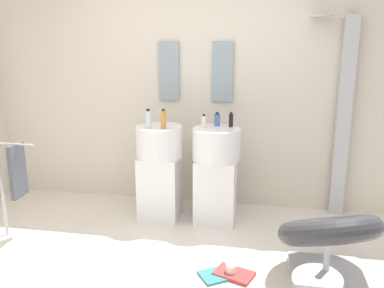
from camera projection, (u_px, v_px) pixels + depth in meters
The scene contains 19 objects.
ground_plane at pixel (161, 279), 3.24m from camera, with size 4.80×3.60×0.04m, color silver.
rear_partition at pixel (196, 88), 4.48m from camera, with size 4.80×0.10×2.60m, color beige.
pedestal_sink_left at pixel (160, 169), 4.22m from camera, with size 0.47×0.47×1.07m.
pedestal_sink_right at pixel (216, 172), 4.12m from camera, with size 0.47×0.47×1.07m.
vanity_mirror_left at pixel (169, 71), 4.42m from camera, with size 0.22×0.03×0.62m, color #8C9EA8.
vanity_mirror_right at pixel (222, 72), 4.32m from camera, with size 0.22×0.03×0.62m, color #8C9EA8.
shower_column at pixel (342, 114), 4.16m from camera, with size 0.49×0.24×2.05m.
lounge_chair at pixel (329, 236), 3.15m from camera, with size 1.03×1.03×0.65m.
towel_rack at pixel (15, 173), 3.76m from camera, with size 0.37×0.22×0.95m.
area_rug at pixel (235, 287), 3.10m from camera, with size 1.01×0.87×0.01m, color beige.
magazine_red at pixel (234, 274), 3.23m from camera, with size 0.30×0.19×0.03m, color #B73838.
magazine_teal at pixel (217, 275), 3.22m from camera, with size 0.26×0.20×0.02m, color teal.
coffee_mug at pixel (231, 270), 3.23m from camera, with size 0.09×0.09×0.09m, color white.
soap_bottle_green at pixel (148, 117), 4.20m from camera, with size 0.04×0.04×0.16m.
soap_bottle_black at pixel (231, 120), 4.07m from camera, with size 0.04×0.04×0.15m.
soap_bottle_amber at pixel (163, 120), 3.99m from camera, with size 0.05×0.05×0.19m.
soap_bottle_white at pixel (204, 122), 4.03m from camera, with size 0.05×0.05×0.14m.
soap_bottle_clear at pixel (149, 119), 4.01m from camera, with size 0.05×0.05×0.19m.
soap_bottle_blue at pixel (217, 120), 4.11m from camera, with size 0.06×0.06×0.14m.
Camera 1 is at (0.75, -2.78, 1.82)m, focal length 38.48 mm.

